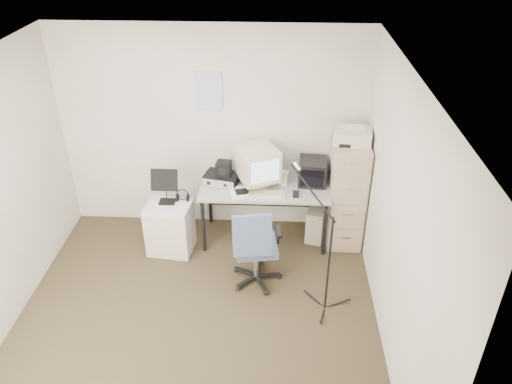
{
  "coord_description": "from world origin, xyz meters",
  "views": [
    {
      "loc": [
        0.76,
        -3.54,
        3.67
      ],
      "look_at": [
        0.55,
        0.95,
        0.95
      ],
      "focal_mm": 35.0,
      "sensor_mm": 36.0,
      "label": 1
    }
  ],
  "objects_px": {
    "filing_cabinet": "(346,193)",
    "office_chair": "(256,244)",
    "side_cart": "(170,228)",
    "desk": "(265,212)"
  },
  "relations": [
    {
      "from": "filing_cabinet",
      "to": "side_cart",
      "type": "distance_m",
      "value": 2.1
    },
    {
      "from": "filing_cabinet",
      "to": "desk",
      "type": "distance_m",
      "value": 0.99
    },
    {
      "from": "filing_cabinet",
      "to": "desk",
      "type": "xyz_separation_m",
      "value": [
        -0.95,
        -0.03,
        -0.29
      ]
    },
    {
      "from": "office_chair",
      "to": "filing_cabinet",
      "type": "bearing_deg",
      "value": 30.88
    },
    {
      "from": "desk",
      "to": "side_cart",
      "type": "xyz_separation_m",
      "value": [
        -1.09,
        -0.3,
        -0.06
      ]
    },
    {
      "from": "desk",
      "to": "side_cart",
      "type": "height_order",
      "value": "desk"
    },
    {
      "from": "office_chair",
      "to": "side_cart",
      "type": "relative_size",
      "value": 1.57
    },
    {
      "from": "desk",
      "to": "office_chair",
      "type": "height_order",
      "value": "office_chair"
    },
    {
      "from": "desk",
      "to": "side_cart",
      "type": "relative_size",
      "value": 2.44
    },
    {
      "from": "filing_cabinet",
      "to": "office_chair",
      "type": "bearing_deg",
      "value": -140.81
    }
  ]
}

